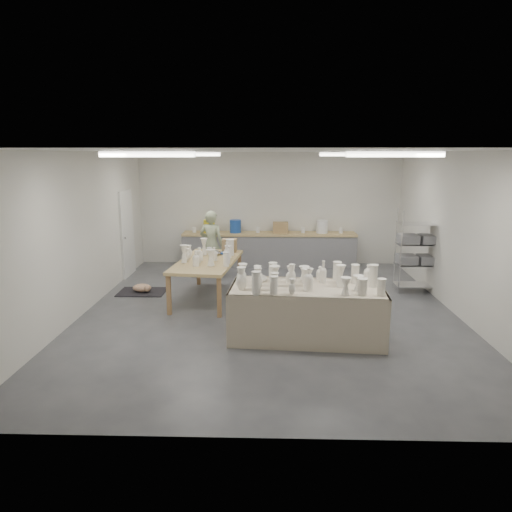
{
  "coord_description": "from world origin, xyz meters",
  "views": [
    {
      "loc": [
        -0.02,
        -8.29,
        2.94
      ],
      "look_at": [
        -0.25,
        0.16,
        1.05
      ],
      "focal_mm": 32.0,
      "sensor_mm": 36.0,
      "label": 1
    }
  ],
  "objects_px": {
    "potter": "(212,244)",
    "red_stool": "(213,263)",
    "work_table": "(210,259)",
    "drying_table": "(306,310)"
  },
  "relations": [
    {
      "from": "drying_table",
      "to": "potter",
      "type": "xyz_separation_m",
      "value": [
        -1.98,
        3.66,
        0.35
      ]
    },
    {
      "from": "work_table",
      "to": "potter",
      "type": "relative_size",
      "value": 1.41
    },
    {
      "from": "drying_table",
      "to": "potter",
      "type": "bearing_deg",
      "value": 122.65
    },
    {
      "from": "work_table",
      "to": "red_stool",
      "type": "xyz_separation_m",
      "value": [
        -0.17,
        1.88,
        -0.56
      ]
    },
    {
      "from": "drying_table",
      "to": "potter",
      "type": "height_order",
      "value": "potter"
    },
    {
      "from": "work_table",
      "to": "red_stool",
      "type": "bearing_deg",
      "value": 101.86
    },
    {
      "from": "potter",
      "to": "red_stool",
      "type": "bearing_deg",
      "value": -74.45
    },
    {
      "from": "potter",
      "to": "red_stool",
      "type": "relative_size",
      "value": 4.39
    },
    {
      "from": "drying_table",
      "to": "red_stool",
      "type": "xyz_separation_m",
      "value": [
        -1.98,
        3.93,
        -0.18
      ]
    },
    {
      "from": "work_table",
      "to": "potter",
      "type": "bearing_deg",
      "value": 102.71
    }
  ]
}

